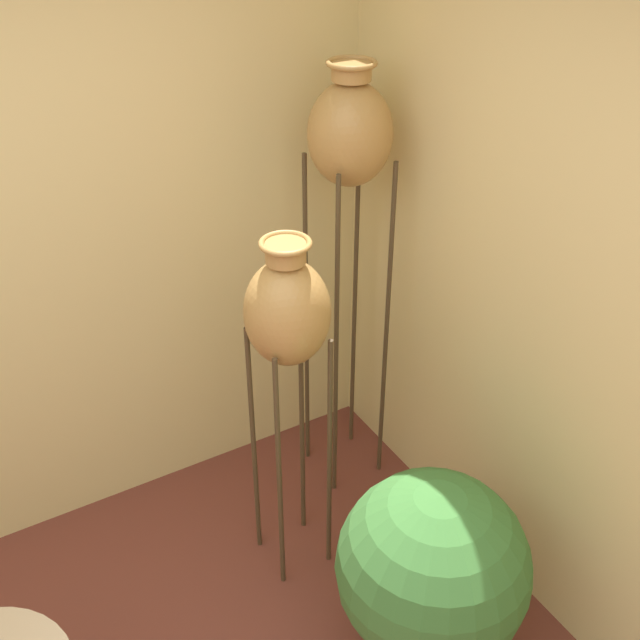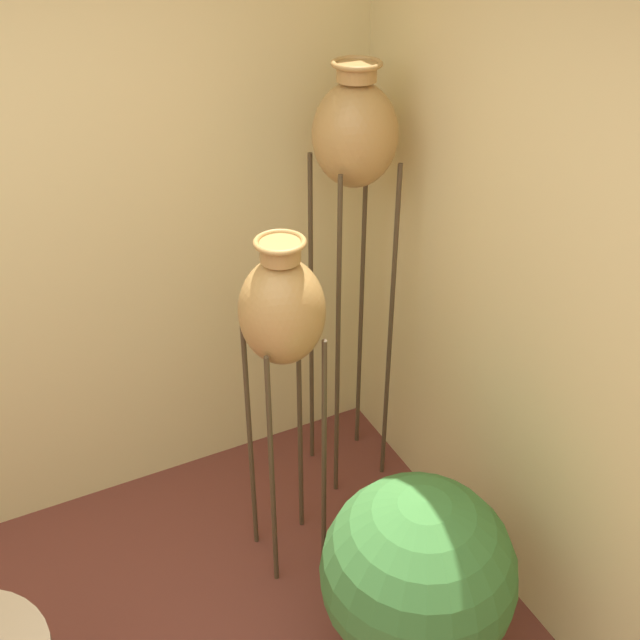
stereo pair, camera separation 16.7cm
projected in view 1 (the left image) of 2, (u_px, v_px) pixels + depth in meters
The scene contains 3 objects.
vase_stand_tall at pixel (350, 144), 2.86m from camera, with size 0.33×0.33×1.95m.
vase_stand_medium at pixel (287, 317), 2.62m from camera, with size 0.31×0.31×1.51m.
potted_plant at pixel (432, 571), 2.59m from camera, with size 0.68×0.68×0.84m.
Camera 1 is at (0.02, -0.91, 2.60)m, focal length 42.00 mm.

